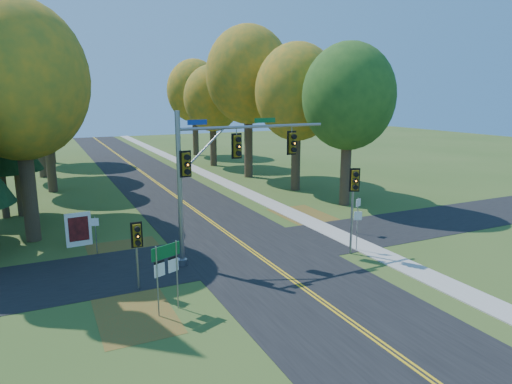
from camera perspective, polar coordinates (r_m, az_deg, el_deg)
name	(u,v)px	position (r m, az deg, el deg)	size (l,w,h in m)	color
ground	(266,261)	(24.70, 1.21, -8.62)	(160.00, 160.00, 0.00)	#34501C
road_main	(266,261)	(24.69, 1.21, -8.60)	(8.00, 160.00, 0.02)	black
road_cross	(250,250)	(26.39, -0.76, -7.22)	(60.00, 6.00, 0.02)	black
centerline_left	(264,261)	(24.65, 1.00, -8.60)	(0.10, 160.00, 0.01)	gold
centerline_right	(267,260)	(24.73, 1.42, -8.53)	(0.10, 160.00, 0.01)	gold
sidewalk_east	(359,244)	(27.88, 12.75, -6.41)	(1.60, 160.00, 0.06)	#9E998E
leaf_patch_w_near	(128,256)	(26.41, -15.68, -7.67)	(4.00, 6.00, 0.00)	brown
leaf_patch_e	(313,219)	(32.88, 7.12, -3.40)	(3.50, 8.00, 0.00)	brown
leaf_patch_w_far	(135,313)	(19.88, -14.93, -14.39)	(3.00, 5.00, 0.00)	brown
tree_w_a	(19,81)	(30.02, -27.54, 12.20)	(8.00, 8.00, 14.15)	#38281C
tree_e_a	(349,97)	(36.71, 11.51, 11.54)	(7.20, 7.20, 12.73)	#38281C
tree_w_b	(11,70)	(36.97, -28.33, 13.22)	(8.60, 8.60, 15.38)	#38281C
tree_e_b	(297,93)	(42.04, 5.17, 12.27)	(7.60, 7.60, 13.33)	#38281C
tree_w_c	(46,104)	(45.11, -24.80, 10.00)	(6.80, 6.80, 11.91)	#38281C
tree_e_c	(249,76)	(48.78, -0.94, 14.35)	(8.80, 8.80, 15.79)	#38281C
tree_w_d	(36,84)	(53.82, -25.81, 12.03)	(8.20, 8.20, 14.56)	#38281C
tree_e_d	(213,99)	(57.00, -5.43, 11.54)	(7.00, 7.00, 12.32)	#38281C
tree_w_e	(46,84)	(64.74, -24.79, 12.20)	(8.40, 8.40, 14.97)	#38281C
tree_e_e	(195,91)	(67.51, -7.68, 12.37)	(7.80, 7.80, 13.74)	#38281C
traffic_mast	(219,165)	(23.80, -4.60, 3.33)	(8.78, 0.98, 7.97)	gray
east_signal_pole	(354,190)	(25.16, 12.15, 0.29)	(0.53, 0.65, 4.89)	gray
ped_signal_pole	(137,240)	(20.95, -14.66, -5.84)	(0.52, 0.60, 3.26)	gray
route_sign_cluster	(167,264)	(18.86, -11.12, -8.81)	(1.29, 0.56, 2.95)	gray
info_kiosk	(78,230)	(28.73, -21.31, -4.39)	(1.45, 0.29, 1.99)	white
reg_sign_e_north	(358,209)	(29.64, 12.62, -2.10)	(0.44, 0.16, 2.36)	gray
reg_sign_e_south	(358,223)	(26.39, 12.58, -3.81)	(0.43, 0.22, 2.39)	gray
reg_sign_w	(95,229)	(26.86, -19.44, -4.33)	(0.40, 0.13, 2.13)	gray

